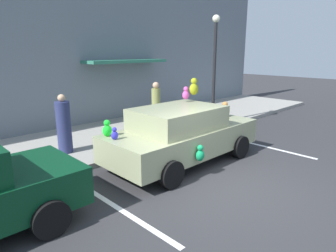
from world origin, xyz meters
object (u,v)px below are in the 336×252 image
at_px(pedestrian_walking_past, 64,126).
at_px(pedestrian_near_shopfront, 156,106).
at_px(plush_covered_car, 182,134).
at_px(street_lamp_post, 215,60).
at_px(teddy_bear_on_sidewalk, 151,130).

bearing_deg(pedestrian_walking_past, pedestrian_near_shopfront, 6.26).
height_order(plush_covered_car, street_lamp_post, street_lamp_post).
relative_size(plush_covered_car, street_lamp_post, 1.09).
bearing_deg(street_lamp_post, plush_covered_car, -154.31).
bearing_deg(teddy_bear_on_sidewalk, pedestrian_walking_past, 161.68).
xyz_separation_m(teddy_bear_on_sidewalk, street_lamp_post, (3.26, 0.01, 2.16)).
height_order(street_lamp_post, pedestrian_near_shopfront, street_lamp_post).
distance_m(street_lamp_post, pedestrian_walking_past, 6.06).
height_order(plush_covered_car, pedestrian_near_shopfront, plush_covered_car).
height_order(teddy_bear_on_sidewalk, pedestrian_near_shopfront, pedestrian_near_shopfront).
distance_m(teddy_bear_on_sidewalk, pedestrian_near_shopfront, 1.91).
distance_m(pedestrian_near_shopfront, pedestrian_walking_past, 3.88).
bearing_deg(street_lamp_post, pedestrian_walking_past, 171.95).
relative_size(pedestrian_near_shopfront, pedestrian_walking_past, 1.02).
xyz_separation_m(plush_covered_car, street_lamp_post, (3.65, 1.76, 1.84)).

